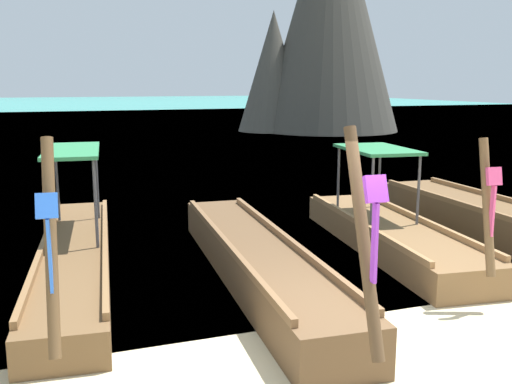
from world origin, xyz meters
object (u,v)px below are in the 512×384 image
Objects in this scene: longtail_boat_violet_ribbon at (257,262)px; karst_rock at (324,14)px; longtail_boat_orange_ribbon at (475,216)px; longtail_boat_pink_ribbon at (390,233)px; longtail_boat_blue_ribbon at (75,255)px.

longtail_boat_violet_ribbon is 29.59m from karst_rock.
longtail_boat_pink_ribbon is at bearing -167.67° from longtail_boat_orange_ribbon.
longtail_boat_orange_ribbon reaches higher than longtail_boat_violet_ribbon.
longtail_boat_blue_ribbon reaches higher than longtail_boat_pink_ribbon.
longtail_boat_blue_ribbon is 1.01× the size of longtail_boat_violet_ribbon.
karst_rock is (10.61, 24.61, 6.88)m from longtail_boat_pink_ribbon.
karst_rock is at bearing 62.04° from longtail_boat_violet_ribbon.
longtail_boat_orange_ribbon is at bearing -108.96° from karst_rock.
longtail_boat_blue_ribbon is at bearing 179.89° from longtail_boat_orange_ribbon.
longtail_boat_blue_ribbon is at bearing 153.08° from longtail_boat_violet_ribbon.
longtail_boat_blue_ribbon is 5.54m from longtail_boat_pink_ribbon.
longtail_boat_pink_ribbon is at bearing 15.72° from longtail_boat_violet_ribbon.
longtail_boat_blue_ribbon is 1.28× the size of longtail_boat_pink_ribbon.
longtail_boat_orange_ribbon is (2.33, 0.51, 0.03)m from longtail_boat_pink_ribbon.
karst_rock is at bearing 66.68° from longtail_boat_pink_ribbon.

